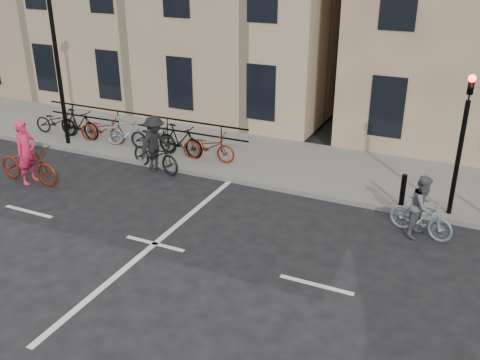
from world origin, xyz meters
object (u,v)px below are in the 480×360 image
at_px(traffic_light, 463,128).
at_px(cyclist_dark, 155,149).
at_px(lamp_post, 55,47).
at_px(cyclist_pink, 28,162).
at_px(cyclist_grey, 422,212).

xyz_separation_m(traffic_light, cyclist_dark, (-8.70, -0.44, -1.76)).
xyz_separation_m(lamp_post, cyclist_dark, (4.00, -0.50, -2.79)).
height_order(traffic_light, cyclist_pink, traffic_light).
bearing_deg(cyclist_pink, cyclist_dark, -50.52).
height_order(traffic_light, cyclist_grey, traffic_light).
relative_size(lamp_post, cyclist_dark, 2.52).
bearing_deg(cyclist_dark, cyclist_pink, 143.75).
height_order(cyclist_pink, cyclist_dark, cyclist_pink).
distance_m(traffic_light, cyclist_pink, 12.07).
distance_m(traffic_light, lamp_post, 12.74).
bearing_deg(traffic_light, lamp_post, 179.73).
height_order(traffic_light, cyclist_dark, traffic_light).
relative_size(traffic_light, cyclist_dark, 1.86).
relative_size(traffic_light, lamp_post, 0.74).
relative_size(lamp_post, cyclist_grey, 3.14).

